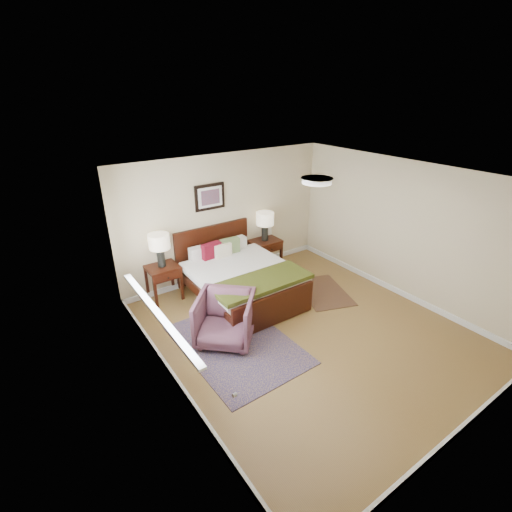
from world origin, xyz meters
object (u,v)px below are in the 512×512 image
armchair (225,319)px  bed (240,273)px  lamp_left (159,244)px  nightstand_right (265,251)px  rug_persian (237,344)px  nightstand_left (163,273)px  lamp_right (265,221)px

armchair → bed: bearing=90.3°
lamp_left → nightstand_right: bearing=-0.4°
lamp_left → armchair: lamp_left is taller
lamp_left → rug_persian: size_ratio=0.29×
bed → lamp_left: bearing=145.0°
nightstand_left → rug_persian: 2.02m
lamp_left → rug_persian: lamp_left is taller
nightstand_right → lamp_right: lamp_right is taller
lamp_right → rug_persian: lamp_right is taller
lamp_left → lamp_right: 2.30m
lamp_right → rug_persian: bearing=-135.0°
lamp_left → lamp_right: lamp_left is taller
nightstand_left → lamp_right: (2.30, 0.02, 0.53)m
bed → lamp_left: (-1.15, 0.80, 0.58)m
nightstand_left → nightstand_right: (2.30, 0.01, -0.15)m
lamp_left → lamp_right: (2.30, 0.00, -0.03)m
bed → armchair: (-0.86, -0.93, -0.13)m
bed → rug_persian: (-0.78, -1.13, -0.52)m
nightstand_left → lamp_right: size_ratio=1.09×
lamp_left → rug_persian: (0.36, -1.93, -1.10)m
nightstand_right → bed: bearing=-145.6°
lamp_right → armchair: (-2.01, -1.74, -0.68)m
bed → rug_persian: bearing=-124.7°
armchair → lamp_right: bearing=83.8°
nightstand_left → armchair: bearing=-80.4°
nightstand_left → lamp_right: 2.36m
bed → lamp_right: bearing=34.9°
nightstand_left → lamp_left: lamp_left is taller
lamp_left → armchair: (0.29, -1.74, -0.71)m
nightstand_left → lamp_left: size_ratio=1.09×
bed → lamp_right: (1.15, 0.80, 0.55)m
rug_persian → nightstand_left: bearing=100.0°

